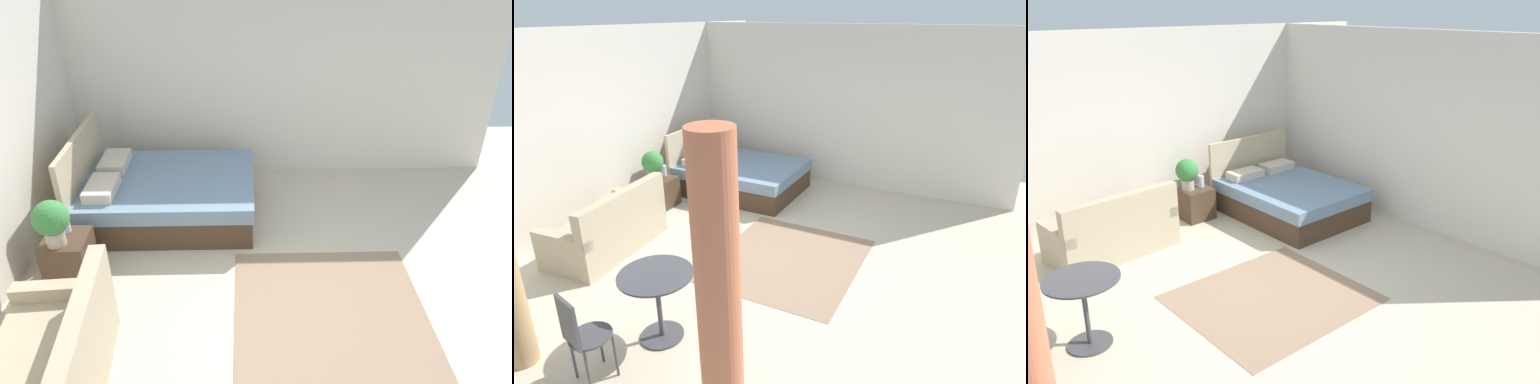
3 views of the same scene
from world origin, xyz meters
The scene contains 8 objects.
ground_plane centered at (0.00, 0.00, -0.01)m, with size 9.07×8.89×0.02m, color beige.
wall_right centered at (3.03, 0.00, 1.42)m, with size 0.12×5.89×2.84m, color silver.
area_rug centered at (-0.05, -0.26, 0.00)m, with size 2.00×1.83×0.01m, color #93755B.
bed centered at (1.80, 1.53, 0.29)m, with size 1.58×2.08×1.09m.
couch centered at (-0.87, 2.02, 0.29)m, with size 1.64×0.95×0.90m.
nightstand centered at (0.63, 2.35, 0.24)m, with size 0.45×0.43×0.48m.
potted_plant centered at (0.53, 2.39, 0.76)m, with size 0.35×0.35×0.48m.
vase centered at (0.75, 2.36, 0.57)m, with size 0.10×0.10×0.18m.
Camera 1 is at (-3.32, 0.54, 3.29)m, focal length 33.62 mm.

